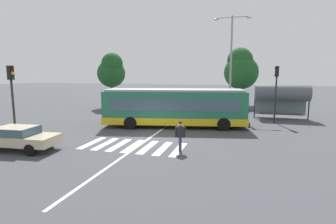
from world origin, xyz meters
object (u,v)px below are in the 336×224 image
traffic_light_near_corner (12,90)px  parked_car_white (192,103)px  parked_car_champagne (216,103)px  background_tree_right (241,69)px  foreground_sedan (17,137)px  twin_arm_street_lamp (231,56)px  pedestrian_crossing_street (180,135)px  parked_car_black (172,102)px  bus_stop_shelter (282,93)px  background_tree_left (112,71)px  parked_car_silver (151,101)px  parked_car_teal (239,105)px  traffic_light_far_corner (276,85)px  city_transit_bus (175,107)px

traffic_light_near_corner → parked_car_white: bearing=63.5°
parked_car_white → parked_car_champagne: 2.78m
traffic_light_near_corner → background_tree_right: (13.96, 23.54, 1.62)m
foreground_sedan → background_tree_right: (11.79, 25.56, 4.07)m
traffic_light_near_corner → twin_arm_street_lamp: twin_arm_street_lamp is taller
foreground_sedan → pedestrian_crossing_street: bearing=13.5°
parked_car_black → bus_stop_shelter: size_ratio=0.93×
background_tree_left → parked_car_silver: bearing=11.6°
parked_car_champagne → twin_arm_street_lamp: size_ratio=0.46×
twin_arm_street_lamp → background_tree_right: (0.92, 8.51, -1.22)m
parked_car_teal → traffic_light_near_corner: (-13.99, -17.32, 2.46)m
traffic_light_far_corner → parked_car_black: bearing=149.4°
pedestrian_crossing_street → twin_arm_street_lamp: size_ratio=0.17×
parked_car_silver → twin_arm_street_lamp: (9.88, -2.97, 5.30)m
city_transit_bus → background_tree_right: background_tree_right is taller
parked_car_teal → traffic_light_far_corner: bearing=-64.2°
parked_car_white → traffic_light_near_corner: traffic_light_near_corner is taller
parked_car_champagne → background_tree_left: size_ratio=0.67×
parked_car_silver → bus_stop_shelter: (14.74, -4.83, 1.65)m
traffic_light_far_corner → background_tree_right: size_ratio=0.64×
parked_car_silver → parked_car_black: (2.88, -0.60, 0.00)m
traffic_light_far_corner → bus_stop_shelter: size_ratio=1.01×
foreground_sedan → twin_arm_street_lamp: size_ratio=0.46×
pedestrian_crossing_street → city_transit_bus: bearing=106.9°
traffic_light_far_corner → pedestrian_crossing_street: bearing=-119.1°
city_transit_bus → traffic_light_near_corner: traffic_light_near_corner is taller
parked_car_white → traffic_light_far_corner: (8.50, -6.39, 2.52)m
traffic_light_near_corner → background_tree_right: background_tree_right is taller
parked_car_champagne → traffic_light_far_corner: traffic_light_far_corner is taller
parked_car_black → traffic_light_near_corner: 18.58m
parked_car_white → parked_car_teal: (5.38, 0.07, 0.00)m
parked_car_champagne → traffic_light_far_corner: bearing=-49.9°
parked_car_white → city_transit_bus: bearing=-87.1°
parked_car_silver → background_tree_left: bearing=-168.4°
city_transit_bus → traffic_light_near_corner: size_ratio=2.42×
foreground_sedan → city_transit_bus: bearing=51.6°
traffic_light_near_corner → pedestrian_crossing_street: bearing=0.6°
foreground_sedan → parked_car_black: size_ratio=1.02×
background_tree_right → parked_car_silver: bearing=-152.9°
parked_car_black → traffic_light_far_corner: bearing=-30.6°
pedestrian_crossing_street → foreground_sedan: (-8.96, -2.15, -0.20)m
pedestrian_crossing_street → parked_car_white: 17.32m
bus_stop_shelter → traffic_light_far_corner: bearing=-109.0°
pedestrian_crossing_street → traffic_light_near_corner: bearing=-179.4°
background_tree_left → twin_arm_street_lamp: bearing=-7.6°
pedestrian_crossing_street → background_tree_right: size_ratio=0.22×
city_transit_bus → parked_car_silver: (-5.97, 11.27, -0.82)m
foreground_sedan → parked_car_silver: (0.99, 20.03, 0.00)m
parked_car_black → parked_car_white: 2.56m
foreground_sedan → traffic_light_far_corner: bearing=40.8°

